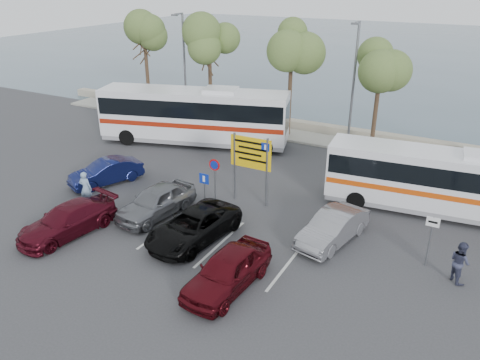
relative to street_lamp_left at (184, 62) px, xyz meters
The scene contains 25 objects.
ground 17.43m from the street_lamp_left, 53.51° to the right, with size 120.00×120.00×0.00m, color #363638.
kerb_strip 10.99m from the street_lamp_left, ahead, with size 44.00×2.40×0.15m, color gray.
seawall 11.16m from the street_lamp_left, 13.93° to the left, with size 48.00×0.80×0.60m, color #A49C83.
sea 47.77m from the street_lamp_left, 77.86° to the left, with size 140.00×140.00×0.00m, color #3C5360.
tree_far_left 4.38m from the street_lamp_left, behind, with size 3.20×3.20×7.60m.
tree_left 2.49m from the street_lamp_left, 13.51° to the left, with size 3.20×3.20×7.20m.
tree_mid 8.76m from the street_lamp_left, ahead, with size 3.20×3.20×8.00m.
tree_right 14.59m from the street_lamp_left, ahead, with size 3.20×3.20×7.40m.
street_lamp_left is the anchor object (origin of this frame).
street_lamp_right 13.00m from the street_lamp_left, ahead, with size 0.45×1.15×8.01m.
direction_sign 15.24m from the street_lamp_left, 43.17° to the right, with size 2.20×0.12×3.60m.
sign_no_stop 14.88m from the street_lamp_left, 49.83° to the right, with size 0.60×0.08×2.35m.
sign_parking 16.37m from the street_lamp_left, 52.40° to the right, with size 0.50×0.07×2.25m.
sign_taxi 23.38m from the street_lamp_left, 31.27° to the right, with size 0.50×0.07×2.20m.
lane_markings 17.62m from the street_lamp_left, 58.61° to the right, with size 12.02×4.20×0.01m, color silver, non-canonical shape.
coach_bus_left 6.06m from the street_lamp_left, 49.47° to the right, with size 12.87×6.17×3.94m.
coach_bus_right 20.98m from the street_lamp_left, 19.77° to the right, with size 10.82×3.37×3.32m.
car_silver_a 16.18m from the street_lamp_left, 60.82° to the right, with size 1.75×4.35×1.48m, color slate.
car_blue 12.97m from the street_lamp_left, 76.62° to the right, with size 1.40×4.03×1.33m, color #0E1442.
car_maroon 18.24m from the street_lamp_left, 72.83° to the right, with size 1.88×4.62×1.34m, color #4A0C18.
car_red 22.06m from the street_lamp_left, 51.58° to the right, with size 1.73×4.30×1.47m, color #4A0A11.
suv_black 18.53m from the street_lamp_left, 54.57° to the right, with size 2.20×4.78×1.33m, color black.
car_silver_b 20.31m from the street_lamp_left, 37.09° to the right, with size 1.44×4.14×1.36m, color gray.
pedestrian_near 15.44m from the street_lamp_left, 75.13° to the right, with size 0.65×0.43×1.79m, color #7F9BB9.
pedestrian_far 24.74m from the street_lamp_left, 30.80° to the right, with size 0.82×0.64×1.68m, color #363951.
Camera 1 is at (10.76, -15.96, 10.79)m, focal length 35.00 mm.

